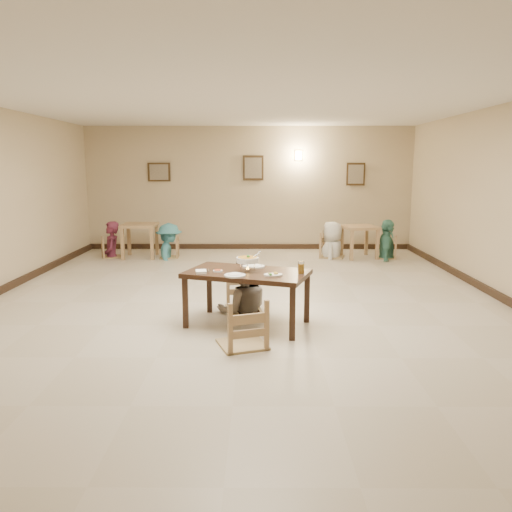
{
  "coord_description": "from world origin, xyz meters",
  "views": [
    {
      "loc": [
        0.22,
        -7.36,
        2.06
      ],
      "look_at": [
        0.19,
        -0.43,
        0.8
      ],
      "focal_mm": 35.0,
      "sensor_mm": 36.0,
      "label": 1
    }
  ],
  "objects_px": {
    "bg_diner_b": "(168,223)",
    "bg_diner_d": "(388,219)",
    "bg_chair_lr": "(169,239)",
    "main_table": "(247,277)",
    "bg_diner_c": "(333,222)",
    "curry_warmer": "(248,260)",
    "main_diner": "(243,258)",
    "drink_glass": "(301,268)",
    "chair_near": "(242,300)",
    "bg_chair_rr": "(387,238)",
    "bg_table_left": "(140,230)",
    "bg_table_right": "(360,232)",
    "chair_far": "(243,275)",
    "bg_chair_ll": "(111,238)",
    "bg_diner_a": "(110,221)",
    "bg_chair_rl": "(333,234)"
  },
  "relations": [
    {
      "from": "main_table",
      "to": "chair_far",
      "type": "relative_size",
      "value": 1.65
    },
    {
      "from": "bg_chair_lr",
      "to": "bg_table_right",
      "type": "bearing_deg",
      "value": 87.42
    },
    {
      "from": "bg_table_left",
      "to": "bg_diner_b",
      "type": "distance_m",
      "value": 0.68
    },
    {
      "from": "bg_table_left",
      "to": "bg_chair_rr",
      "type": "relative_size",
      "value": 0.86
    },
    {
      "from": "bg_chair_rl",
      "to": "bg_diner_a",
      "type": "bearing_deg",
      "value": 106.46
    },
    {
      "from": "drink_glass",
      "to": "bg_diner_c",
      "type": "height_order",
      "value": "bg_diner_c"
    },
    {
      "from": "main_table",
      "to": "drink_glass",
      "type": "height_order",
      "value": "drink_glass"
    },
    {
      "from": "bg_chair_lr",
      "to": "bg_diner_d",
      "type": "relative_size",
      "value": 0.5
    },
    {
      "from": "drink_glass",
      "to": "bg_chair_lr",
      "type": "xyz_separation_m",
      "value": [
        -2.55,
        4.97,
        -0.36
      ]
    },
    {
      "from": "main_diner",
      "to": "bg_table_left",
      "type": "height_order",
      "value": "main_diner"
    },
    {
      "from": "bg_diner_b",
      "to": "main_diner",
      "type": "bearing_deg",
      "value": -164.1
    },
    {
      "from": "drink_glass",
      "to": "bg_diner_c",
      "type": "relative_size",
      "value": 0.1
    },
    {
      "from": "main_diner",
      "to": "bg_chair_ll",
      "type": "distance_m",
      "value": 5.3
    },
    {
      "from": "bg_table_right",
      "to": "bg_diner_a",
      "type": "bearing_deg",
      "value": 179.79
    },
    {
      "from": "bg_diner_b",
      "to": "bg_diner_d",
      "type": "xyz_separation_m",
      "value": [
        4.9,
        -0.03,
        0.09
      ]
    },
    {
      "from": "drink_glass",
      "to": "bg_table_right",
      "type": "relative_size",
      "value": 0.19
    },
    {
      "from": "curry_warmer",
      "to": "main_diner",
      "type": "bearing_deg",
      "value": 96.94
    },
    {
      "from": "curry_warmer",
      "to": "bg_table_left",
      "type": "xyz_separation_m",
      "value": [
        -2.54,
        4.88,
        -0.24
      ]
    },
    {
      "from": "bg_table_right",
      "to": "bg_chair_lr",
      "type": "xyz_separation_m",
      "value": [
        -4.3,
        -0.03,
        -0.15
      ]
    },
    {
      "from": "bg_chair_rl",
      "to": "curry_warmer",
      "type": "bearing_deg",
      "value": 176.04
    },
    {
      "from": "bg_chair_ll",
      "to": "chair_near",
      "type": "bearing_deg",
      "value": -172.66
    },
    {
      "from": "bg_table_left",
      "to": "bg_diner_a",
      "type": "height_order",
      "value": "bg_diner_a"
    },
    {
      "from": "main_diner",
      "to": "curry_warmer",
      "type": "relative_size",
      "value": 4.87
    },
    {
      "from": "main_table",
      "to": "bg_table_left",
      "type": "relative_size",
      "value": 2.18
    },
    {
      "from": "curry_warmer",
      "to": "bg_chair_ll",
      "type": "height_order",
      "value": "curry_warmer"
    },
    {
      "from": "bg_diner_b",
      "to": "bg_diner_a",
      "type": "bearing_deg",
      "value": 80.61
    },
    {
      "from": "chair_near",
      "to": "bg_diner_b",
      "type": "xyz_separation_m",
      "value": [
        -1.83,
        5.6,
        0.24
      ]
    },
    {
      "from": "main_table",
      "to": "bg_diner_c",
      "type": "relative_size",
      "value": 1.06
    },
    {
      "from": "bg_chair_ll",
      "to": "bg_chair_rl",
      "type": "height_order",
      "value": "bg_chair_rl"
    },
    {
      "from": "chair_far",
      "to": "curry_warmer",
      "type": "relative_size",
      "value": 3.27
    },
    {
      "from": "main_table",
      "to": "chair_near",
      "type": "bearing_deg",
      "value": -74.14
    },
    {
      "from": "main_diner",
      "to": "bg_chair_lr",
      "type": "xyz_separation_m",
      "value": [
        -1.8,
        4.22,
        -0.35
      ]
    },
    {
      "from": "bg_chair_lr",
      "to": "bg_diner_c",
      "type": "bearing_deg",
      "value": 87.92
    },
    {
      "from": "bg_diner_d",
      "to": "bg_diner_a",
      "type": "bearing_deg",
      "value": 103.45
    },
    {
      "from": "bg_chair_lr",
      "to": "bg_diner_c",
      "type": "xyz_separation_m",
      "value": [
        3.69,
        0.06,
        0.38
      ]
    },
    {
      "from": "chair_near",
      "to": "bg_diner_a",
      "type": "relative_size",
      "value": 0.67
    },
    {
      "from": "bg_chair_rl",
      "to": "bg_chair_rr",
      "type": "xyz_separation_m",
      "value": [
        1.21,
        -0.09,
        -0.09
      ]
    },
    {
      "from": "bg_chair_ll",
      "to": "bg_diner_a",
      "type": "bearing_deg",
      "value": -0.0
    },
    {
      "from": "curry_warmer",
      "to": "drink_glass",
      "type": "xyz_separation_m",
      "value": [
        0.68,
        -0.12,
        -0.08
      ]
    },
    {
      "from": "bg_diner_d",
      "to": "bg_chair_rr",
      "type": "bearing_deg",
      "value": -165.78
    },
    {
      "from": "bg_chair_ll",
      "to": "bg_diner_a",
      "type": "height_order",
      "value": "bg_diner_a"
    },
    {
      "from": "main_table",
      "to": "curry_warmer",
      "type": "xyz_separation_m",
      "value": [
        0.01,
        -0.01,
        0.23
      ]
    },
    {
      "from": "main_table",
      "to": "drink_glass",
      "type": "xyz_separation_m",
      "value": [
        0.68,
        -0.14,
        0.15
      ]
    },
    {
      "from": "bg_chair_lr",
      "to": "main_table",
      "type": "bearing_deg",
      "value": 18.19
    },
    {
      "from": "chair_far",
      "to": "bg_table_right",
      "type": "distance_m",
      "value": 4.86
    },
    {
      "from": "curry_warmer",
      "to": "bg_diner_b",
      "type": "height_order",
      "value": "bg_diner_b"
    },
    {
      "from": "main_table",
      "to": "bg_table_left",
      "type": "bearing_deg",
      "value": 136.33
    },
    {
      "from": "bg_table_left",
      "to": "bg_chair_rl",
      "type": "distance_m",
      "value": 4.35
    },
    {
      "from": "chair_far",
      "to": "bg_chair_ll",
      "type": "relative_size",
      "value": 1.19
    },
    {
      "from": "chair_near",
      "to": "bg_chair_rr",
      "type": "height_order",
      "value": "chair_near"
    }
  ]
}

